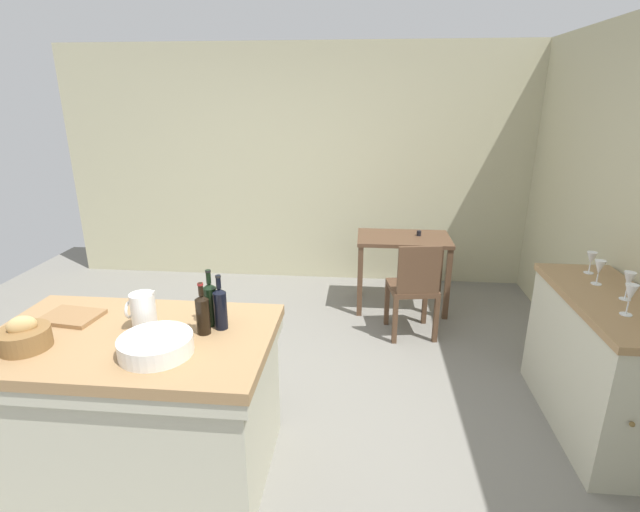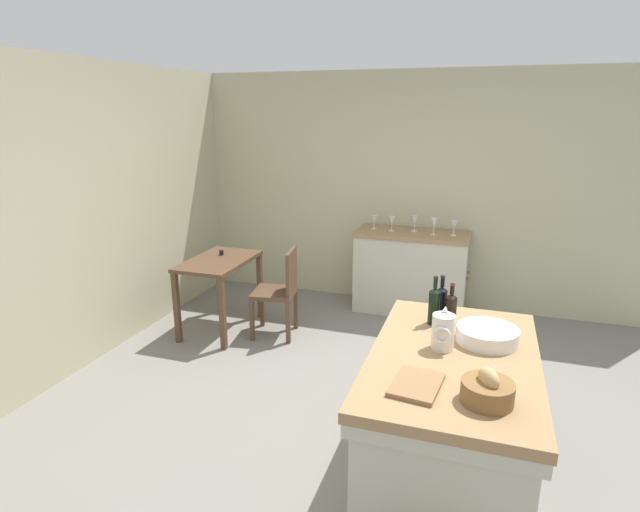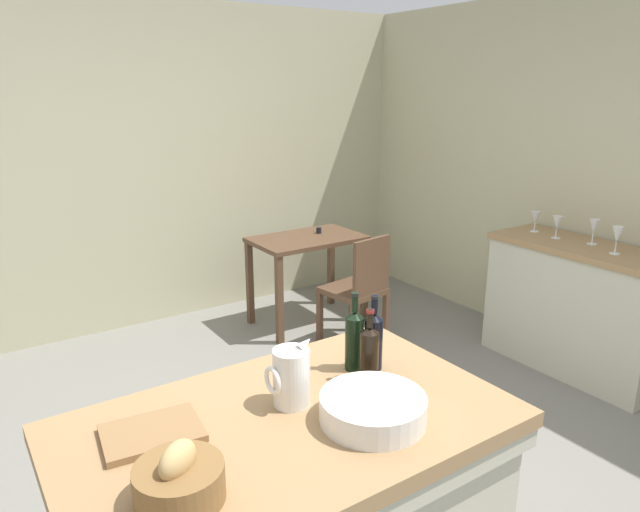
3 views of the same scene
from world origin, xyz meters
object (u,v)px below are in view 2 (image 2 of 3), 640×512
Objects in this scene: wooden_chair at (280,290)px; wine_glass_far_left at (454,225)px; island_table at (449,416)px; wine_bottle_amber at (434,305)px; wine_bottle_dark at (441,303)px; wine_glass_far_right at (374,220)px; side_cabinet at (410,272)px; wine_glass_middle at (415,221)px; cutting_board at (416,385)px; wine_bottle_green at (451,309)px; wash_bowl at (487,335)px; wine_glass_left at (434,223)px; wine_glass_right at (392,221)px; writing_desk at (219,271)px; pitcher at (443,331)px; bread_basket at (487,390)px.

wooden_chair is 5.71× the size of wine_glass_far_left.
wine_bottle_amber is (0.40, 0.16, 0.52)m from island_table.
wine_glass_far_right is at bearing 22.38° from wine_bottle_dark.
side_cabinet is 7.20× the size of wine_glass_middle.
cutting_board is 0.82m from wine_bottle_amber.
wine_bottle_green is at bearing -6.81° from cutting_board.
wash_bowl is at bearing -36.85° from island_table.
wooden_chair is 2.10m from wine_bottle_amber.
wine_glass_left is at bearing 8.62° from island_table.
wine_bottle_green is 2.57m from wine_glass_far_right.
wooden_chair is 2.90× the size of cutting_board.
wine_glass_far_right is at bearing 26.03° from wash_bowl.
wooden_chair is at bearing 139.46° from wine_glass_right.
pitcher reaches higher than writing_desk.
wine_glass_right is 0.21m from wine_glass_far_right.
wine_bottle_green is at bearing -156.89° from wine_glass_far_right.
writing_desk is at bearing 56.00° from island_table.
writing_desk is 2.56m from wine_bottle_dark.
wine_glass_far_left is at bearing -90.32° from side_cabinet.
wine_bottle_dark is at bearing 6.99° from pitcher.
wooden_chair is (0.06, -0.63, -0.15)m from writing_desk.
island_table is 2.88m from writing_desk.
writing_desk is 3.30m from bread_basket.
wine_glass_left is 1.04× the size of wine_glass_middle.
wine_bottle_amber reaches higher than island_table.
wine_bottle_green is (0.16, 0.23, 0.07)m from wash_bowl.
wine_bottle_dark is (-1.20, -1.64, 0.51)m from wooden_chair.
island_table is at bearing -166.87° from side_cabinet.
wine_glass_far_left reaches higher than side_cabinet.
writing_desk is at bearing 131.00° from wine_glass_far_right.
cutting_board is at bearing -171.26° from side_cabinet.
island_table is 0.71m from wine_bottle_dark.
cutting_board reaches higher than writing_desk.
island_table is 2.90m from wine_glass_right.
wine_glass_right is at bearing -54.03° from writing_desk.
bread_basket reaches higher than wash_bowl.
bread_basket is 0.87m from wine_bottle_green.
pitcher is 0.78× the size of wine_bottle_amber.
writing_desk is at bearing 56.11° from pitcher.
wine_glass_middle is at bearing 65.11° from wine_glass_left.
cutting_board is (-0.64, 0.32, -0.03)m from wash_bowl.
bread_basket is at bearing -158.31° from island_table.
cutting_board is 0.88m from wine_bottle_dark.
wine_glass_right is at bearing 89.90° from wine_glass_far_left.
wash_bowl is 0.38m from wine_bottle_dark.
wash_bowl is 0.38m from wine_bottle_amber.
wine_bottle_amber is at bearing 85.09° from wine_bottle_green.
island_table is 2.42m from wooden_chair.
wine_glass_left reaches higher than writing_desk.
pitcher is 0.81× the size of cutting_board.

